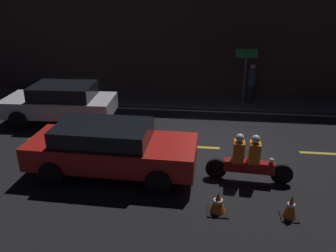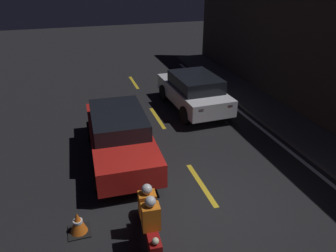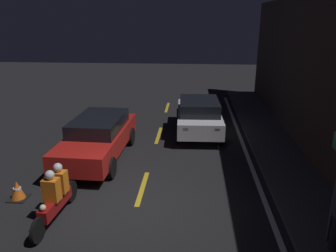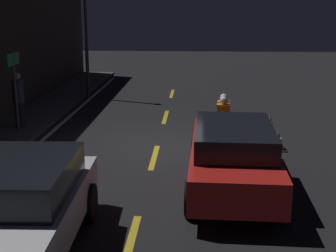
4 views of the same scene
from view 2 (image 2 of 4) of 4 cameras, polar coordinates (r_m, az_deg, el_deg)
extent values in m
plane|color=black|center=(8.35, 8.51, -13.90)|extent=(56.00, 56.00, 0.00)
cube|color=gold|center=(16.83, -5.97, 7.55)|extent=(2.00, 0.14, 0.01)
cube|color=gold|center=(12.74, -1.87, 1.42)|extent=(2.00, 0.14, 0.01)
cube|color=gold|center=(9.05, 5.83, -10.06)|extent=(2.00, 0.14, 0.01)
cube|color=silver|center=(10.07, 26.46, -8.95)|extent=(25.20, 0.14, 0.01)
cube|color=silver|center=(13.41, 4.38, 5.67)|extent=(4.13, 1.89, 0.62)
cube|color=black|center=(13.05, 4.82, 7.69)|extent=(2.29, 1.65, 0.50)
cube|color=red|center=(11.44, 5.71, 2.75)|extent=(0.07, 0.20, 0.10)
cube|color=red|center=(11.93, 10.70, 3.42)|extent=(0.07, 0.20, 0.10)
cylinder|color=black|center=(14.34, -0.81, 5.80)|extent=(0.69, 0.20, 0.69)
cylinder|color=black|center=(14.93, 5.47, 6.52)|extent=(0.69, 0.20, 0.69)
cylinder|color=black|center=(12.15, 2.94, 1.87)|extent=(0.69, 0.20, 0.69)
cylinder|color=black|center=(12.84, 10.06, 2.87)|extent=(0.69, 0.20, 0.69)
cube|color=red|center=(9.92, -8.34, -2.23)|extent=(4.59, 1.85, 0.65)
cube|color=black|center=(9.88, -8.72, 1.21)|extent=(2.54, 1.62, 0.46)
cube|color=red|center=(11.93, -7.20, 3.74)|extent=(0.07, 0.20, 0.10)
cube|color=red|center=(11.85, -12.54, 3.14)|extent=(0.07, 0.20, 0.10)
cylinder|color=black|center=(9.02, -1.65, -7.52)|extent=(0.67, 0.20, 0.67)
cylinder|color=black|center=(8.85, -12.38, -8.94)|extent=(0.67, 0.20, 0.67)
cylinder|color=black|center=(11.42, -5.03, 0.09)|extent=(0.67, 0.20, 0.67)
cylinder|color=black|center=(11.29, -13.42, -0.90)|extent=(0.67, 0.20, 0.67)
cylinder|color=black|center=(7.82, -4.23, -14.13)|extent=(0.57, 0.14, 0.57)
cube|color=maroon|center=(7.09, -3.08, -17.57)|extent=(1.32, 0.33, 0.30)
sphere|color=#F2EABF|center=(6.54, -2.20, -19.39)|extent=(0.14, 0.14, 0.14)
cube|color=orange|center=(6.73, -3.01, -15.53)|extent=(0.30, 0.38, 0.55)
sphere|color=silver|center=(6.48, -3.09, -12.99)|extent=(0.22, 0.22, 0.22)
cube|color=orange|center=(7.03, -3.62, -13.41)|extent=(0.30, 0.38, 0.55)
sphere|color=silver|center=(6.79, -3.71, -10.91)|extent=(0.22, 0.22, 0.22)
cube|color=black|center=(7.90, -15.18, -17.29)|extent=(0.49, 0.49, 0.03)
cone|color=orange|center=(7.73, -15.41, -15.86)|extent=(0.38, 0.38, 0.50)
cylinder|color=white|center=(7.71, -15.43, -15.72)|extent=(0.21, 0.21, 0.06)
camera|label=1|loc=(9.11, -64.39, 8.44)|focal=35.00mm
camera|label=3|loc=(4.73, 89.62, -8.79)|focal=35.00mm
camera|label=4|loc=(18.28, -11.58, 20.81)|focal=50.00mm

